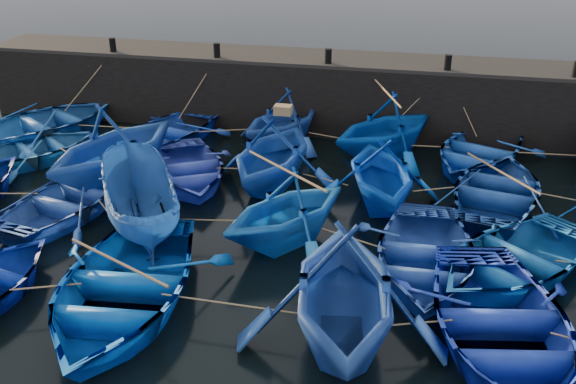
# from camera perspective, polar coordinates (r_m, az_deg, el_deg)

# --- Properties ---
(ground) EXTENTS (120.00, 120.00, 0.00)m
(ground) POSITION_cam_1_polar(r_m,az_deg,el_deg) (14.87, -2.68, -7.66)
(ground) COLOR black
(ground) RESTS_ON ground
(quay_wall) EXTENTS (26.00, 2.50, 2.50)m
(quay_wall) POSITION_cam_1_polar(r_m,az_deg,el_deg) (23.75, 3.84, 8.66)
(quay_wall) COLOR black
(quay_wall) RESTS_ON ground
(quay_top) EXTENTS (26.00, 2.50, 0.12)m
(quay_top) POSITION_cam_1_polar(r_m,az_deg,el_deg) (23.40, 3.93, 11.73)
(quay_top) COLOR black
(quay_top) RESTS_ON quay_wall
(bollard_0) EXTENTS (0.24, 0.24, 0.50)m
(bollard_0) POSITION_cam_1_polar(r_m,az_deg,el_deg) (24.94, -15.32, 12.51)
(bollard_0) COLOR black
(bollard_0) RESTS_ON quay_top
(bollard_1) EXTENTS (0.24, 0.24, 0.50)m
(bollard_1) POSITION_cam_1_polar(r_m,az_deg,el_deg) (23.40, -6.35, 12.42)
(bollard_1) COLOR black
(bollard_1) RESTS_ON quay_top
(bollard_2) EXTENTS (0.24, 0.24, 0.50)m
(bollard_2) POSITION_cam_1_polar(r_m,az_deg,el_deg) (22.46, 3.60, 11.97)
(bollard_2) COLOR black
(bollard_2) RESTS_ON quay_top
(bollard_3) EXTENTS (0.24, 0.24, 0.50)m
(bollard_3) POSITION_cam_1_polar(r_m,az_deg,el_deg) (22.22, 14.02, 11.12)
(bollard_3) COLOR black
(bollard_3) RESTS_ON quay_top
(boat_0) EXTENTS (6.17, 6.69, 1.13)m
(boat_0) POSITION_cam_1_polar(r_m,az_deg,el_deg) (24.40, -20.72, 5.81)
(boat_0) COLOR navy
(boat_0) RESTS_ON ground
(boat_1) EXTENTS (4.47, 5.37, 0.96)m
(boat_1) POSITION_cam_1_polar(r_m,az_deg,el_deg) (22.54, -10.79, 5.25)
(boat_1) COLOR #14389F
(boat_1) RESTS_ON ground
(boat_2) EXTENTS (4.63, 4.86, 2.00)m
(boat_2) POSITION_cam_1_polar(r_m,az_deg,el_deg) (21.93, -0.46, 6.57)
(boat_2) COLOR #1C4794
(boat_2) RESTS_ON ground
(boat_3) EXTENTS (5.50, 5.57, 2.22)m
(boat_3) POSITION_cam_1_polar(r_m,az_deg,el_deg) (21.00, 8.61, 5.73)
(boat_3) COLOR #0247BD
(boat_3) RESTS_ON ground
(boat_4) EXTENTS (5.12, 5.88, 1.02)m
(boat_4) POSITION_cam_1_polar(r_m,az_deg,el_deg) (21.35, 16.55, 3.54)
(boat_4) COLOR #13469E
(boat_4) RESTS_ON ground
(boat_6) EXTENTS (5.03, 5.24, 0.88)m
(boat_6) POSITION_cam_1_polar(r_m,az_deg,el_deg) (22.35, -21.54, 3.59)
(boat_6) COLOR #21619C
(boat_6) RESTS_ON ground
(boat_7) EXTENTS (5.57, 6.00, 2.58)m
(boat_7) POSITION_cam_1_polar(r_m,az_deg,el_deg) (19.45, -15.21, 4.03)
(boat_7) COLOR #194899
(boat_7) RESTS_ON ground
(boat_8) EXTENTS (4.91, 5.43, 0.92)m
(boat_8) POSITION_cam_1_polar(r_m,az_deg,el_deg) (19.52, -8.86, 2.10)
(boat_8) COLOR blue
(boat_8) RESTS_ON ground
(boat_9) EXTENTS (4.39, 4.91, 2.33)m
(boat_9) POSITION_cam_1_polar(r_m,az_deg,el_deg) (18.63, -1.33, 3.58)
(boat_9) COLOR #1345A3
(boat_9) RESTS_ON ground
(boat_10) EXTENTS (4.41, 4.80, 2.12)m
(boat_10) POSITION_cam_1_polar(r_m,az_deg,el_deg) (17.78, 8.29, 1.83)
(boat_10) COLOR blue
(boat_10) RESTS_ON ground
(boat_11) EXTENTS (4.45, 5.54, 1.02)m
(boat_11) POSITION_cam_1_polar(r_m,az_deg,el_deg) (18.71, 18.25, 0.15)
(boat_11) COLOR navy
(boat_11) RESTS_ON ground
(boat_14) EXTENTS (4.01, 4.99, 0.92)m
(boat_14) POSITION_cam_1_polar(r_m,az_deg,el_deg) (18.35, -18.94, -0.65)
(boat_14) COLOR #254993
(boat_14) RESTS_ON ground
(boat_15) EXTENTS (3.97, 4.92, 1.82)m
(boat_15) POSITION_cam_1_polar(r_m,az_deg,el_deg) (16.61, -13.11, -0.97)
(boat_15) COLOR #1F5292
(boat_15) RESTS_ON ground
(boat_16) EXTENTS (4.89, 5.00, 2.00)m
(boat_16) POSITION_cam_1_polar(r_m,az_deg,el_deg) (15.70, -0.18, -1.49)
(boat_16) COLOR blue
(boat_16) RESTS_ON ground
(boat_17) EXTENTS (3.51, 4.86, 1.00)m
(boat_17) POSITION_cam_1_polar(r_m,az_deg,el_deg) (15.08, 12.00, -5.50)
(boat_17) COLOR #234AA3
(boat_17) RESTS_ON ground
(boat_18) EXTENTS (5.78, 5.96, 1.01)m
(boat_18) POSITION_cam_1_polar(r_m,az_deg,el_deg) (15.52, 19.43, -5.54)
(boat_18) COLOR #1158A4
(boat_18) RESTS_ON ground
(boat_22) EXTENTS (4.63, 6.08, 1.18)m
(boat_22) POSITION_cam_1_polar(r_m,az_deg,el_deg) (13.94, -14.63, -8.19)
(boat_22) COLOR blue
(boat_22) RESTS_ON ground
(boat_23) EXTENTS (4.81, 5.36, 2.51)m
(boat_23) POSITION_cam_1_polar(r_m,az_deg,el_deg) (12.31, 4.96, -8.59)
(boat_23) COLOR #204A99
(boat_23) RESTS_ON ground
(boat_24) EXTENTS (4.86, 6.11, 1.14)m
(boat_24) POSITION_cam_1_polar(r_m,az_deg,el_deg) (13.13, 18.38, -11.20)
(boat_24) COLOR #152EA9
(boat_24) RESTS_ON ground
(wooden_crate) EXTENTS (0.49, 0.35, 0.26)m
(wooden_crate) POSITION_cam_1_polar(r_m,az_deg,el_deg) (18.12, -0.44, 7.31)
(wooden_crate) COLOR olive
(wooden_crate) RESTS_ON boat_9
(mooring_ropes) EXTENTS (18.89, 11.90, 2.10)m
(mooring_ropes) POSITION_cam_1_polar(r_m,az_deg,el_deg) (18.71, 0.90, 2.69)
(mooring_ropes) COLOR tan
(mooring_ropes) RESTS_ON ground
(loose_oars) EXTENTS (10.34, 11.67, 1.26)m
(loose_oars) POSITION_cam_1_polar(r_m,az_deg,el_deg) (16.58, 4.72, 2.38)
(loose_oars) COLOR #99724C
(loose_oars) RESTS_ON ground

